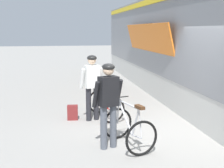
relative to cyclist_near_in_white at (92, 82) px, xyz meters
name	(u,v)px	position (x,y,z in m)	size (l,w,h in m)	color
ground_plane	(153,135)	(1.26, -1.39, -1.05)	(80.00, 80.00, 0.00)	gray
cyclist_near_in_white	(92,82)	(0.00, 0.00, 0.00)	(0.66, 0.41, 1.76)	#232328
cyclist_far_in_dark	(108,98)	(0.11, -1.97, 0.00)	(0.66, 0.43, 1.76)	#4C515B
bicycle_near_red	(106,104)	(0.38, 0.13, -0.65)	(0.90, 1.18, 0.99)	black
bicycle_far_silver	(129,128)	(0.53, -1.99, -0.65)	(0.97, 1.22, 0.99)	black
backpack_on_platform	(73,113)	(-0.53, 0.13, -0.85)	(0.28, 0.18, 0.40)	maroon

